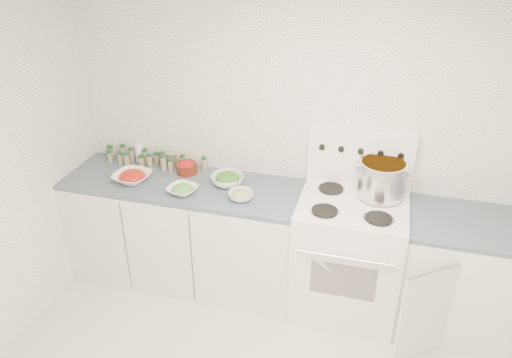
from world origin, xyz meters
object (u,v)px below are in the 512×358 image
at_px(stock_pot, 382,177).
at_px(bowl_tomato, 132,177).
at_px(stove, 348,253).
at_px(bowl_snowpea, 182,190).

distance_m(stock_pot, bowl_tomato, 1.87).
bearing_deg(stove, bowl_tomato, -177.57).
bearing_deg(stock_pot, bowl_tomato, -173.39).
bearing_deg(bowl_snowpea, stock_pot, 11.39).
height_order(stove, bowl_tomato, stove).
bearing_deg(stock_pot, stove, -139.55).
xyz_separation_m(stock_pot, bowl_snowpea, (-1.41, -0.28, -0.16)).
bearing_deg(bowl_snowpea, stove, 6.46).
xyz_separation_m(stove, bowl_tomato, (-1.68, -0.07, 0.44)).
xyz_separation_m(stove, bowl_snowpea, (-1.24, -0.14, 0.43)).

